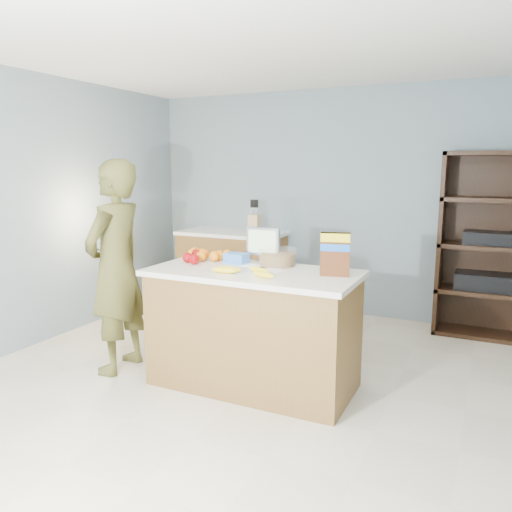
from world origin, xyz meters
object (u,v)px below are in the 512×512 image
at_px(cereal_box, 335,251).
at_px(shelving_unit, 488,249).
at_px(person, 116,267).
at_px(counter_peninsula, 253,333).
at_px(tv, 263,243).

bearing_deg(cereal_box, shelving_unit, 64.18).
distance_m(shelving_unit, cereal_box, 2.20).
bearing_deg(person, cereal_box, 95.00).
xyz_separation_m(counter_peninsula, shelving_unit, (1.55, 2.05, 0.45)).
height_order(counter_peninsula, cereal_box, cereal_box).
relative_size(counter_peninsula, person, 0.91).
relative_size(tv, cereal_box, 0.93).
distance_m(counter_peninsula, tv, 0.71).
bearing_deg(tv, shelving_unit, 47.38).
bearing_deg(cereal_box, counter_peninsula, -172.26).
distance_m(shelving_unit, tv, 2.38).
bearing_deg(shelving_unit, person, -140.16).
bearing_deg(person, tv, 110.66).
height_order(person, tv, person).
xyz_separation_m(counter_peninsula, person, (-1.13, -0.19, 0.44)).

